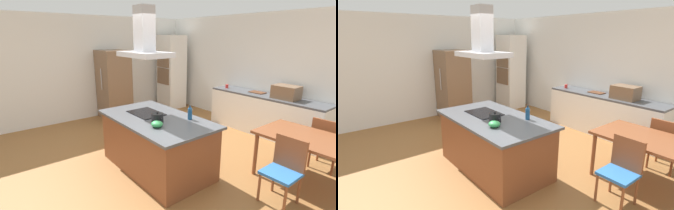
% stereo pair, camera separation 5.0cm
% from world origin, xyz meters
% --- Properties ---
extents(ground, '(16.00, 16.00, 0.00)m').
position_xyz_m(ground, '(0.00, 1.50, 0.00)').
color(ground, '#936033').
extents(wall_back, '(7.20, 0.10, 2.70)m').
position_xyz_m(wall_back, '(0.00, 3.25, 1.35)').
color(wall_back, white).
rests_on(wall_back, ground).
extents(wall_left, '(0.10, 8.80, 2.70)m').
position_xyz_m(wall_left, '(-3.45, 1.00, 1.35)').
color(wall_left, white).
rests_on(wall_left, ground).
extents(kitchen_island, '(1.98, 1.14, 0.90)m').
position_xyz_m(kitchen_island, '(0.00, 0.00, 0.45)').
color(kitchen_island, brown).
rests_on(kitchen_island, ground).
extents(cooktop, '(0.60, 0.44, 0.01)m').
position_xyz_m(cooktop, '(-0.29, 0.00, 0.91)').
color(cooktop, black).
rests_on(cooktop, kitchen_island).
extents(tea_kettle, '(0.24, 0.18, 0.17)m').
position_xyz_m(tea_kettle, '(0.20, -0.11, 0.97)').
color(tea_kettle, black).
rests_on(tea_kettle, kitchen_island).
extents(olive_oil_bottle, '(0.07, 0.07, 0.23)m').
position_xyz_m(olive_oil_bottle, '(0.40, 0.37, 1.00)').
color(olive_oil_bottle, navy).
rests_on(olive_oil_bottle, kitchen_island).
extents(mixing_bowl, '(0.17, 0.17, 0.09)m').
position_xyz_m(mixing_bowl, '(0.37, -0.25, 0.95)').
color(mixing_bowl, '#33934C').
rests_on(mixing_bowl, kitchen_island).
extents(back_counter, '(2.65, 0.62, 0.90)m').
position_xyz_m(back_counter, '(0.21, 2.88, 0.45)').
color(back_counter, white).
rests_on(back_counter, ground).
extents(countertop_microwave, '(0.50, 0.38, 0.28)m').
position_xyz_m(countertop_microwave, '(0.64, 2.88, 1.04)').
color(countertop_microwave, brown).
rests_on(countertop_microwave, back_counter).
extents(coffee_mug_red, '(0.08, 0.08, 0.09)m').
position_xyz_m(coffee_mug_red, '(-0.86, 2.81, 0.95)').
color(coffee_mug_red, red).
rests_on(coffee_mug_red, back_counter).
extents(cutting_board, '(0.34, 0.24, 0.02)m').
position_xyz_m(cutting_board, '(-0.05, 2.93, 0.91)').
color(cutting_board, '#59331E').
rests_on(cutting_board, back_counter).
extents(wall_oven_stack, '(0.70, 0.66, 2.20)m').
position_xyz_m(wall_oven_stack, '(-2.90, 2.65, 1.10)').
color(wall_oven_stack, white).
rests_on(wall_oven_stack, ground).
extents(refrigerator, '(0.80, 0.73, 1.82)m').
position_xyz_m(refrigerator, '(-2.98, 0.73, 0.91)').
color(refrigerator, brown).
rests_on(refrigerator, ground).
extents(dining_table, '(1.40, 0.90, 0.75)m').
position_xyz_m(dining_table, '(1.76, 1.50, 0.67)').
color(dining_table, brown).
rests_on(dining_table, ground).
extents(chair_facing_back_wall, '(0.42, 0.42, 0.89)m').
position_xyz_m(chair_facing_back_wall, '(1.76, 2.17, 0.51)').
color(chair_facing_back_wall, '#2D6BB7').
rests_on(chair_facing_back_wall, ground).
extents(chair_facing_island, '(0.42, 0.42, 0.89)m').
position_xyz_m(chair_facing_island, '(1.76, 0.84, 0.51)').
color(chair_facing_island, '#2D6BB7').
rests_on(chair_facing_island, ground).
extents(range_hood, '(0.90, 0.55, 0.78)m').
position_xyz_m(range_hood, '(-0.29, 0.00, 2.10)').
color(range_hood, '#ADADB2').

